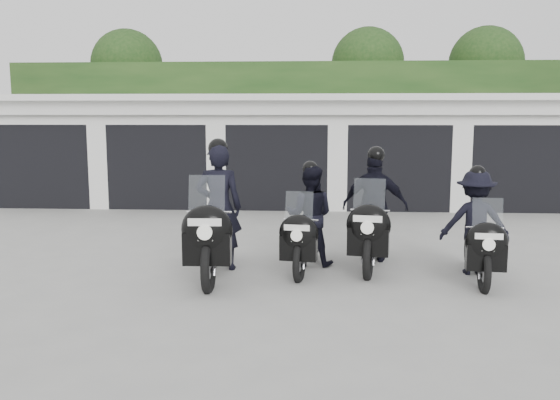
# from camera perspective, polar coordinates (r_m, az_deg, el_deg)

# --- Properties ---
(ground) EXTENTS (80.00, 80.00, 0.00)m
(ground) POSITION_cam_1_polar(r_m,az_deg,el_deg) (9.96, -2.35, -6.09)
(ground) COLOR #989793
(ground) RESTS_ON ground
(garage_block) EXTENTS (16.40, 6.80, 2.96)m
(garage_block) POSITION_cam_1_polar(r_m,az_deg,el_deg) (17.72, 0.20, 4.89)
(garage_block) COLOR silver
(garage_block) RESTS_ON ground
(background_vegetation) EXTENTS (20.00, 3.90, 5.80)m
(background_vegetation) POSITION_cam_1_polar(r_m,az_deg,el_deg) (22.53, 1.85, 9.04)
(background_vegetation) COLOR #183714
(background_vegetation) RESTS_ON ground
(police_bike_a) EXTENTS (0.77, 2.48, 2.16)m
(police_bike_a) POSITION_cam_1_polar(r_m,az_deg,el_deg) (9.14, -6.18, -1.94)
(police_bike_a) COLOR black
(police_bike_a) RESTS_ON ground
(police_bike_b) EXTENTS (0.91, 2.03, 1.77)m
(police_bike_b) POSITION_cam_1_polar(r_m,az_deg,el_deg) (9.55, 2.71, -2.13)
(police_bike_b) COLOR black
(police_bike_b) RESTS_ON ground
(police_bike_c) EXTENTS (1.18, 2.28, 2.00)m
(police_bike_c) POSITION_cam_1_polar(r_m,az_deg,el_deg) (9.89, 9.03, -1.27)
(police_bike_c) COLOR black
(police_bike_c) RESTS_ON ground
(police_bike_d) EXTENTS (1.10, 2.01, 1.75)m
(police_bike_d) POSITION_cam_1_polar(r_m,az_deg,el_deg) (9.50, 18.40, -2.62)
(police_bike_d) COLOR black
(police_bike_d) RESTS_ON ground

